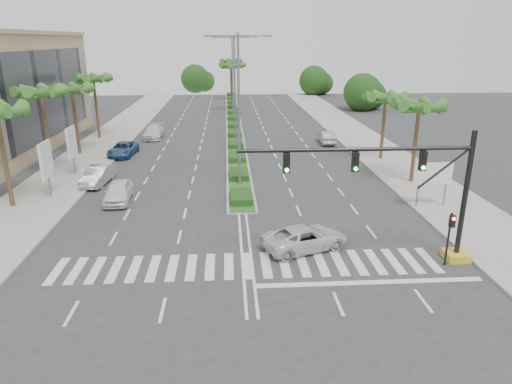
# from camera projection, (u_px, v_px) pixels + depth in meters

# --- Properties ---
(ground) EXTENTS (160.00, 160.00, 0.00)m
(ground) POSITION_uv_depth(u_px,v_px,m) (247.00, 266.00, 24.47)
(ground) COLOR #333335
(ground) RESTS_ON ground
(footpath_right) EXTENTS (6.00, 120.00, 0.15)m
(footpath_right) POSITION_uv_depth(u_px,v_px,m) (394.00, 163.00, 44.29)
(footpath_right) COLOR gray
(footpath_right) RESTS_ON ground
(footpath_left) EXTENTS (6.00, 120.00, 0.15)m
(footpath_left) POSITION_uv_depth(u_px,v_px,m) (75.00, 169.00, 42.45)
(footpath_left) COLOR gray
(footpath_left) RESTS_ON ground
(median) EXTENTS (2.20, 75.00, 0.20)m
(median) POSITION_uv_depth(u_px,v_px,m) (233.00, 121.00, 67.01)
(median) COLOR gray
(median) RESTS_ON ground
(median_grass) EXTENTS (1.80, 75.00, 0.04)m
(median_grass) POSITION_uv_depth(u_px,v_px,m) (233.00, 120.00, 66.97)
(median_grass) COLOR #2E551D
(median_grass) RESTS_ON median
(signal_gantry) EXTENTS (12.60, 1.20, 7.20)m
(signal_gantry) POSITION_uv_depth(u_px,v_px,m) (423.00, 201.00, 23.93)
(signal_gantry) COLOR gold
(signal_gantry) RESTS_ON ground
(pedestrian_signal) EXTENTS (0.28, 0.36, 3.00)m
(pedestrian_signal) POSITION_uv_depth(u_px,v_px,m) (450.00, 231.00, 23.82)
(pedestrian_signal) COLOR black
(pedestrian_signal) RESTS_ON ground
(direction_sign) EXTENTS (2.70, 0.11, 3.40)m
(direction_sign) POSITION_uv_depth(u_px,v_px,m) (433.00, 175.00, 32.07)
(direction_sign) COLOR slate
(direction_sign) RESTS_ON ground
(billboard_near) EXTENTS (0.18, 2.10, 4.35)m
(billboard_near) POSITION_uv_depth(u_px,v_px,m) (46.00, 160.00, 34.01)
(billboard_near) COLOR slate
(billboard_near) RESTS_ON ground
(billboard_far) EXTENTS (0.18, 2.10, 4.35)m
(billboard_far) POSITION_uv_depth(u_px,v_px,m) (72.00, 143.00, 39.68)
(billboard_far) COLOR slate
(billboard_far) RESTS_ON ground
(palm_left_mid) EXTENTS (4.57, 4.68, 7.95)m
(palm_left_mid) POSITION_uv_depth(u_px,v_px,m) (41.00, 95.00, 38.25)
(palm_left_mid) COLOR brown
(palm_left_mid) RESTS_ON ground
(palm_left_far) EXTENTS (4.57, 4.68, 7.35)m
(palm_left_far) POSITION_uv_depth(u_px,v_px,m) (72.00, 92.00, 46.01)
(palm_left_far) COLOR brown
(palm_left_far) RESTS_ON ground
(palm_left_end) EXTENTS (4.57, 4.68, 7.75)m
(palm_left_end) POSITION_uv_depth(u_px,v_px,m) (93.00, 81.00, 53.45)
(palm_left_end) COLOR brown
(palm_left_end) RESTS_ON ground
(palm_right_near) EXTENTS (4.57, 4.68, 7.05)m
(palm_right_near) POSITION_uv_depth(u_px,v_px,m) (419.00, 109.00, 36.62)
(palm_right_near) COLOR brown
(palm_right_near) RESTS_ON ground
(palm_right_far) EXTENTS (4.57, 4.68, 6.75)m
(palm_right_far) POSITION_uv_depth(u_px,v_px,m) (386.00, 100.00, 44.28)
(palm_right_far) COLOR brown
(palm_right_far) RESTS_ON ground
(palm_median_a) EXTENTS (4.57, 4.68, 8.05)m
(palm_median_a) POSITION_uv_depth(u_px,v_px,m) (232.00, 67.00, 74.22)
(palm_median_a) COLOR brown
(palm_median_a) RESTS_ON ground
(palm_median_b) EXTENTS (4.57, 4.68, 8.05)m
(palm_median_b) POSITION_uv_depth(u_px,v_px,m) (231.00, 63.00, 88.41)
(palm_median_b) COLOR brown
(palm_median_b) RESTS_ON ground
(streetlight_near) EXTENTS (5.10, 0.25, 12.00)m
(streetlight_near) POSITION_uv_depth(u_px,v_px,m) (239.00, 103.00, 35.55)
(streetlight_near) COLOR slate
(streetlight_near) RESTS_ON ground
(streetlight_mid) EXTENTS (5.10, 0.25, 12.00)m
(streetlight_mid) POSITION_uv_depth(u_px,v_px,m) (235.00, 84.00, 50.69)
(streetlight_mid) COLOR slate
(streetlight_mid) RESTS_ON ground
(streetlight_far) EXTENTS (5.10, 0.25, 12.00)m
(streetlight_far) POSITION_uv_depth(u_px,v_px,m) (233.00, 74.00, 65.82)
(streetlight_far) COLOR slate
(streetlight_far) RESTS_ON ground
(car_parked_a) EXTENTS (2.02, 4.53, 1.51)m
(car_parked_a) POSITION_uv_depth(u_px,v_px,m) (118.00, 192.00, 33.92)
(car_parked_a) COLOR white
(car_parked_a) RESTS_ON ground
(car_parked_b) EXTENTS (2.09, 4.70, 1.50)m
(car_parked_b) POSITION_uv_depth(u_px,v_px,m) (98.00, 175.00, 38.00)
(car_parked_b) COLOR #B6B5BA
(car_parked_b) RESTS_ON ground
(car_parked_c) EXTENTS (2.66, 5.15, 1.39)m
(car_parked_c) POSITION_uv_depth(u_px,v_px,m) (123.00, 149.00, 47.37)
(car_parked_c) COLOR #2A5280
(car_parked_c) RESTS_ON ground
(car_parked_d) EXTENTS (2.24, 5.26, 1.51)m
(car_parked_d) POSITION_uv_depth(u_px,v_px,m) (154.00, 132.00, 55.80)
(car_parked_d) COLOR white
(car_parked_d) RESTS_ON ground
(car_crossing) EXTENTS (5.51, 3.95, 1.39)m
(car_crossing) POSITION_uv_depth(u_px,v_px,m) (305.00, 238.00, 26.22)
(car_crossing) COLOR silver
(car_crossing) RESTS_ON ground
(car_right) EXTENTS (1.72, 4.48, 1.46)m
(car_right) POSITION_uv_depth(u_px,v_px,m) (327.00, 137.00, 52.96)
(car_right) COLOR #B0AFB4
(car_right) RESTS_ON ground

